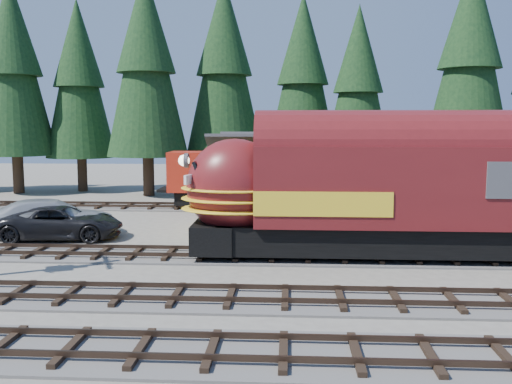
# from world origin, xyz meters

# --- Properties ---
(ground) EXTENTS (120.00, 120.00, 0.00)m
(ground) POSITION_xyz_m (0.00, 0.00, 0.00)
(ground) COLOR #6B665B
(ground) RESTS_ON ground
(track_spur) EXTENTS (32.00, 3.20, 0.33)m
(track_spur) POSITION_xyz_m (-10.00, 18.00, 0.06)
(track_spur) COLOR #4C4947
(track_spur) RESTS_ON ground
(depot) EXTENTS (12.80, 7.00, 5.30)m
(depot) POSITION_xyz_m (-0.00, 10.50, 2.96)
(depot) COLOR yellow
(depot) RESTS_ON ground
(conifer_backdrop) EXTENTS (80.72, 22.26, 16.18)m
(conifer_backdrop) POSITION_xyz_m (6.68, 24.48, 9.97)
(conifer_backdrop) COLOR black
(conifer_backdrop) RESTS_ON ground
(locomotive) EXTENTS (17.68, 3.51, 4.81)m
(locomotive) POSITION_xyz_m (1.61, 4.00, 2.78)
(locomotive) COLOR black
(locomotive) RESTS_ON ground
(caboose) EXTENTS (8.85, 2.57, 4.60)m
(caboose) POSITION_xyz_m (-5.91, 18.00, 2.32)
(caboose) COLOR black
(caboose) RESTS_ON ground
(pickup_truck_a) EXTENTS (6.26, 3.37, 1.67)m
(pickup_truck_a) POSITION_xyz_m (-13.70, 7.43, 0.83)
(pickup_truck_a) COLOR black
(pickup_truck_a) RESTS_ON ground
(pickup_truck_b) EXTENTS (7.01, 4.48, 1.89)m
(pickup_truck_b) POSITION_xyz_m (-14.56, 8.27, 0.95)
(pickup_truck_b) COLOR #B0B3B8
(pickup_truck_b) RESTS_ON ground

